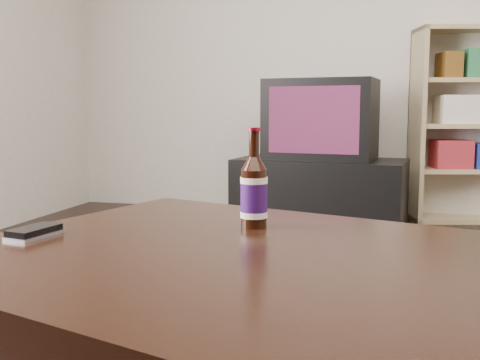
% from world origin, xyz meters
% --- Properties ---
extents(wall_back, '(5.00, 0.02, 2.70)m').
position_xyz_m(wall_back, '(0.00, 3.01, 1.35)').
color(wall_back, beige).
rests_on(wall_back, ground).
extents(tv_stand, '(1.15, 0.67, 0.44)m').
position_xyz_m(tv_stand, '(-0.53, 2.55, 0.22)').
color(tv_stand, black).
rests_on(tv_stand, floor).
extents(tv, '(0.74, 0.51, 0.52)m').
position_xyz_m(tv, '(-0.53, 2.55, 0.70)').
color(tv, black).
rests_on(tv, tv_stand).
extents(bookshelf, '(0.76, 0.49, 1.31)m').
position_xyz_m(bookshelf, '(0.39, 2.96, 0.68)').
color(bookshelf, tan).
rests_on(bookshelf, floor).
extents(coffee_table, '(1.55, 1.17, 0.52)m').
position_xyz_m(coffee_table, '(-0.17, -0.30, 0.45)').
color(coffee_table, black).
rests_on(coffee_table, floor).
extents(beer_bottle, '(0.08, 0.08, 0.21)m').
position_xyz_m(beer_bottle, '(-0.38, -0.04, 0.59)').
color(beer_bottle, black).
rests_on(beer_bottle, coffee_table).
extents(phone, '(0.07, 0.11, 0.02)m').
position_xyz_m(phone, '(-0.78, -0.23, 0.52)').
color(phone, '#A3A3A5').
rests_on(phone, coffee_table).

